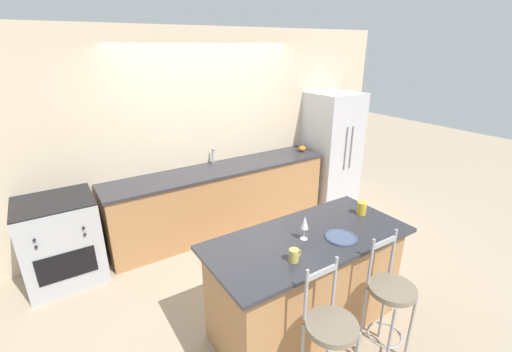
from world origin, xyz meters
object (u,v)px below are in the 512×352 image
Objects in this scene: refrigerator at (331,148)px; tumbler_cup at (362,208)px; oven_range at (62,240)px; dinner_plate at (341,237)px; coffee_mug at (294,255)px; bar_stool_near at (330,337)px; pumpkin_decoration at (302,149)px; bar_stool_far at (389,299)px; wine_glass at (305,223)px.

tumbler_cup is at bearing -127.90° from refrigerator.
oven_range is at bearing 142.08° from tumbler_cup.
dinner_plate is (2.01, -2.16, 0.48)m from oven_range.
coffee_mug is (-2.54, -2.19, 0.11)m from refrigerator.
bar_stool_near is at bearing -134.21° from refrigerator.
oven_range is 3.01m from bar_stool_near.
tumbler_cup is (2.50, -1.95, 0.53)m from oven_range.
oven_range is 3.21m from tumbler_cup.
pumpkin_decoration is (-0.60, 0.03, 0.08)m from refrigerator.
bar_stool_far is 2.96m from pumpkin_decoration.
wine_glass is at bearing 149.53° from dinner_plate.
coffee_mug reaches higher than dinner_plate.
bar_stool_far is 10.01× the size of coffee_mug.
coffee_mug is 0.97× the size of pumpkin_decoration.
bar_stool_near is at bearing -139.47° from dinner_plate.
coffee_mug is (-0.27, -0.20, -0.10)m from wine_glass.
dinner_plate is 1.26× the size of wine_glass.
wine_glass is 0.35m from coffee_mug.
wine_glass reaches higher than pumpkin_decoration.
refrigerator is 4.03m from oven_range.
bar_stool_far is 5.16× the size of wine_glass.
refrigerator is 2.46m from tumbler_cup.
oven_range is 2.71m from wine_glass.
refrigerator is at bearing 54.23° from bar_stool_far.
oven_range is 2.98m from dinner_plate.
dinner_plate is 0.55m from coffee_mug.
tumbler_cup is (-1.51, -1.94, 0.12)m from refrigerator.
bar_stool_near is (1.46, -2.63, 0.09)m from oven_range.
wine_glass is at bearing -48.98° from oven_range.
tumbler_cup is at bearing -114.78° from pumpkin_decoration.
bar_stool_near is 1.00× the size of bar_stool_far.
bar_stool_far is (-1.88, -2.60, -0.32)m from refrigerator.
refrigerator is 8.28× the size of wine_glass.
coffee_mug is at bearing -131.16° from pumpkin_decoration.
pumpkin_decoration is (1.40, 2.18, 0.01)m from dinner_plate.
pumpkin_decoration is (1.95, 2.65, 0.39)m from bar_stool_near.
bar_stool_near is 9.68× the size of pumpkin_decoration.
coffee_mug is at bearing -166.43° from tumbler_cup.
dinner_plate is (0.55, 0.47, 0.38)m from bar_stool_near.
pumpkin_decoration is at bearing 65.22° from tumbler_cup.
oven_range is 8.36× the size of pumpkin_decoration.
wine_glass is (-2.27, -1.99, 0.21)m from refrigerator.
bar_stool_far is 4.11× the size of dinner_plate.
pumpkin_decoration is (1.28, 2.64, 0.39)m from bar_stool_far.
refrigerator is 14.32× the size of tumbler_cup.
coffee_mug is (-0.66, 0.42, 0.42)m from bar_stool_far.
oven_range is at bearing 179.88° from refrigerator.
bar_stool_far is 8.92× the size of tumbler_cup.
tumbler_cup is (0.76, 0.05, -0.09)m from wine_glass.
wine_glass is 1.73× the size of tumbler_cup.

